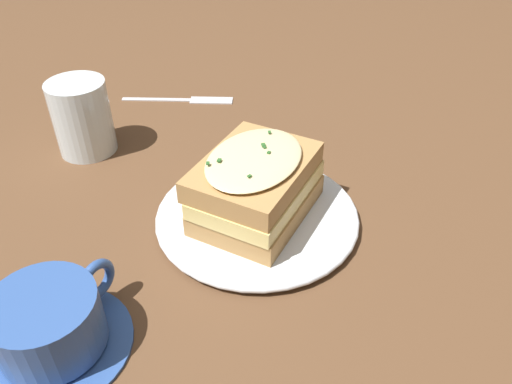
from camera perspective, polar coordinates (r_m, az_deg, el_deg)
ground_plane at (r=0.57m, az=-1.91°, el=-2.55°), size 2.40×2.40×0.00m
dinner_plate at (r=0.55m, az=-0.00°, el=-2.93°), size 0.23×0.23×0.01m
sandwich at (r=0.53m, az=-0.16°, el=0.58°), size 0.11×0.14×0.08m
teacup_with_saucer at (r=0.46m, az=-22.45°, el=-13.90°), size 0.13×0.14×0.06m
water_glass at (r=0.69m, az=-19.25°, el=8.05°), size 0.08×0.08×0.10m
fork at (r=0.81m, az=-7.47°, el=10.43°), size 0.16×0.10×0.00m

